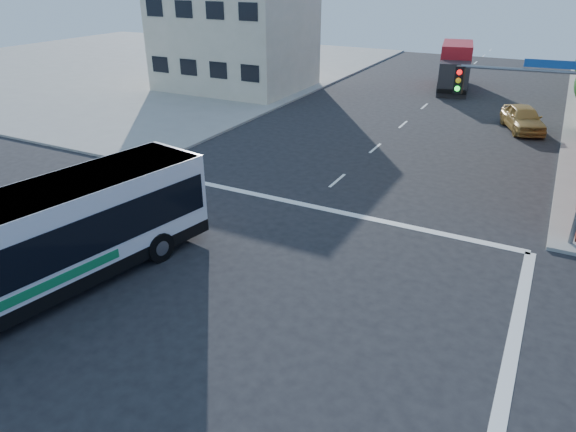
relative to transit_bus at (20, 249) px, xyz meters
The scene contains 7 objects.
ground 5.39m from the transit_bus, 17.04° to the left, with size 120.00×120.00×0.00m, color black.
sidewalk_nw 47.38m from the transit_bus, 129.61° to the left, with size 50.00×50.00×0.15m, color gray.
building_west 33.80m from the transit_bus, 111.20° to the left, with size 12.06×10.06×8.00m.
signal_mast_ne 18.67m from the transit_bus, 41.04° to the left, with size 7.91×1.13×8.07m.
transit_bus is the anchor object (origin of this frame).
box_truck 40.82m from the transit_bus, 82.47° to the left, with size 3.94×8.91×3.87m.
parked_car 31.32m from the transit_bus, 66.86° to the left, with size 1.98×4.93×1.68m, color #BB8F42.
Camera 1 is at (9.16, -10.04, 9.83)m, focal length 32.00 mm.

